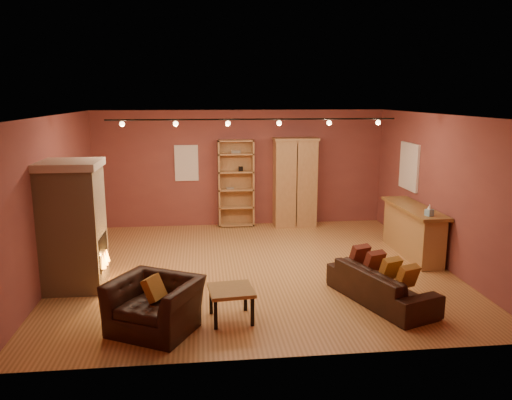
{
  "coord_description": "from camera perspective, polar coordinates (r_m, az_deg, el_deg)",
  "views": [
    {
      "loc": [
        -0.95,
        -8.74,
        3.14
      ],
      "look_at": [
        0.04,
        0.2,
        1.25
      ],
      "focal_mm": 35.0,
      "sensor_mm": 36.0,
      "label": 1
    }
  ],
  "objects": [
    {
      "name": "back_wall",
      "position": [
        12.16,
        -1.78,
        3.65
      ],
      "size": [
        7.0,
        0.02,
        2.8
      ],
      "primitive_type": "cube",
      "color": "brown",
      "rests_on": "floor"
    },
    {
      "name": "right_wall",
      "position": [
        9.96,
        20.32,
        1.08
      ],
      "size": [
        0.02,
        6.5,
        2.8
      ],
      "primitive_type": "cube",
      "color": "brown",
      "rests_on": "floor"
    },
    {
      "name": "track_rail",
      "position": [
        9.01,
        -0.27,
        9.0
      ],
      "size": [
        5.2,
        0.09,
        0.13
      ],
      "color": "black",
      "rests_on": "ceiling"
    },
    {
      "name": "bookcase",
      "position": [
        12.09,
        -2.31,
        2.02
      ],
      "size": [
        0.86,
        0.34,
        2.11
      ],
      "color": "tan",
      "rests_on": "floor"
    },
    {
      "name": "back_window",
      "position": [
        12.08,
        -7.95,
        4.21
      ],
      "size": [
        0.56,
        0.04,
        0.86
      ],
      "primitive_type": "cube",
      "color": "white",
      "rests_on": "back_wall"
    },
    {
      "name": "tissue_box",
      "position": [
        9.58,
        19.2,
        -1.18
      ],
      "size": [
        0.16,
        0.16,
        0.23
      ],
      "rotation": [
        0.0,
        0.0,
        0.39
      ],
      "color": "#89BDDB",
      "rests_on": "bar_counter"
    },
    {
      "name": "fireplace",
      "position": [
        8.66,
        -20.12,
        -2.75
      ],
      "size": [
        1.01,
        0.98,
        2.12
      ],
      "color": "tan",
      "rests_on": "floor"
    },
    {
      "name": "ceiling",
      "position": [
        8.8,
        -0.13,
        9.67
      ],
      "size": [
        7.0,
        7.0,
        0.0
      ],
      "primitive_type": "plane",
      "rotation": [
        3.14,
        0.0,
        0.0
      ],
      "color": "brown",
      "rests_on": "back_wall"
    },
    {
      "name": "loveseat",
      "position": [
        8.0,
        14.12,
        -8.66
      ],
      "size": [
        1.16,
        1.96,
        0.78
      ],
      "rotation": [
        0.0,
        0.0,
        1.92
      ],
      "color": "black",
      "rests_on": "floor"
    },
    {
      "name": "armchair",
      "position": [
        6.97,
        -11.54,
        -10.75
      ],
      "size": [
        1.31,
        1.15,
        0.96
      ],
      "rotation": [
        0.0,
        0.0,
        -0.49
      ],
      "color": "black",
      "rests_on": "floor"
    },
    {
      "name": "left_wall",
      "position": [
        9.27,
        -22.16,
        0.18
      ],
      "size": [
        0.02,
        6.5,
        2.8
      ],
      "primitive_type": "cube",
      "color": "brown",
      "rests_on": "floor"
    },
    {
      "name": "coffee_table",
      "position": [
        7.18,
        -2.87,
        -10.58
      ],
      "size": [
        0.67,
        0.67,
        0.47
      ],
      "rotation": [
        0.0,
        0.0,
        0.1
      ],
      "color": "olive",
      "rests_on": "floor"
    },
    {
      "name": "bar_counter",
      "position": [
        10.4,
        17.46,
        -3.34
      ],
      "size": [
        0.57,
        2.08,
        0.99
      ],
      "color": "tan",
      "rests_on": "floor"
    },
    {
      "name": "right_window",
      "position": [
        11.16,
        17.1,
        3.69
      ],
      "size": [
        0.05,
        0.9,
        1.0
      ],
      "primitive_type": "cube",
      "color": "white",
      "rests_on": "right_wall"
    },
    {
      "name": "floor",
      "position": [
        9.34,
        -0.12,
        -7.76
      ],
      "size": [
        7.0,
        7.0,
        0.0
      ],
      "primitive_type": "plane",
      "color": "#A46C3A",
      "rests_on": "ground"
    },
    {
      "name": "armoire",
      "position": [
        12.11,
        4.46,
        2.06
      ],
      "size": [
        1.06,
        0.61,
        2.15
      ],
      "color": "tan",
      "rests_on": "floor"
    }
  ]
}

